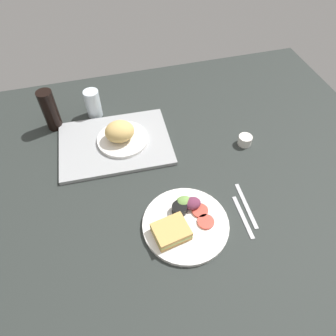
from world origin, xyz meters
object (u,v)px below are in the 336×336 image
fork (243,217)px  plate_with_salad (183,222)px  serving_tray (115,143)px  drinking_glass (93,104)px  bread_plate_near (121,134)px  soda_bottle (50,110)px  espresso_cup (245,140)px  knife (246,205)px

fork → plate_with_salad: bearing=85.0°
serving_tray → drinking_glass: (-5.64, 21.24, 5.48)cm
bread_plate_near → plate_with_salad: (13.25, -43.33, -3.51)cm
serving_tray → plate_with_salad: 46.36cm
serving_tray → bread_plate_near: bearing=-2.2°
serving_tray → soda_bottle: (-23.33, 17.80, 8.27)cm
bread_plate_near → drinking_glass: 23.03cm
bread_plate_near → soda_bottle: soda_bottle is taller
drinking_glass → fork: size_ratio=0.74×
drinking_glass → soda_bottle: (-17.69, -3.44, 2.79)cm
drinking_glass → bread_plate_near: bearing=-68.2°
serving_tray → fork: 58.81cm
plate_with_salad → drinking_glass: drinking_glass is taller
plate_with_salad → fork: 20.85cm
bread_plate_near → espresso_cup: (48.87, -13.41, -3.20)cm
serving_tray → knife: serving_tray is taller
espresso_cup → fork: 35.66cm
serving_tray → knife: size_ratio=2.37×
serving_tray → soda_bottle: bearing=142.7°
espresso_cup → knife: bearing=-112.9°
drinking_glass → knife: size_ratio=0.66×
soda_bottle → drinking_glass: bearing=11.0°
serving_tray → drinking_glass: bearing=104.9°
bread_plate_near → fork: (33.91, -45.74, -4.95)cm
drinking_glass → fork: drinking_glass is taller
bread_plate_near → knife: bread_plate_near is taller
serving_tray → espresso_cup: bearing=-14.6°
bread_plate_near → drinking_glass: drinking_glass is taller
espresso_cup → fork: bearing=-114.8°
plate_with_salad → espresso_cup: (35.62, 29.91, 0.31)cm
bread_plate_near → drinking_glass: (-8.56, 21.36, 1.08)cm
plate_with_salad → fork: plate_with_salad is taller
bread_plate_near → espresso_cup: 50.78cm
soda_bottle → fork: size_ratio=1.07×
drinking_glass → espresso_cup: 67.27cm
serving_tray → drinking_glass: size_ratio=3.58×
bread_plate_near → espresso_cup: bread_plate_near is taller
espresso_cup → bread_plate_near: bearing=164.7°
plate_with_salad → fork: (20.66, -2.41, -1.44)cm
serving_tray → drinking_glass: 22.65cm
espresso_cup → knife: size_ratio=0.29×
plate_with_salad → espresso_cup: 46.52cm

